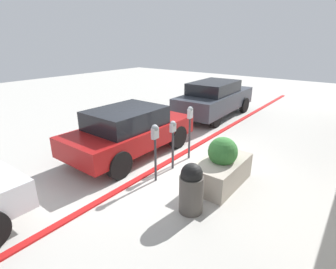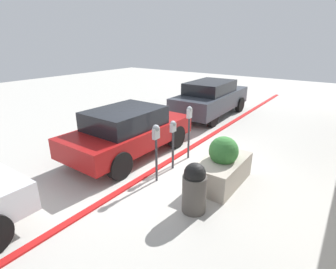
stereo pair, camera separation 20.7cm
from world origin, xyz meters
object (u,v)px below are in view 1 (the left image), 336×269
at_px(parked_car_middle, 130,130).
at_px(planter_box, 222,167).
at_px(parking_meter_nearest, 155,139).
at_px(parking_meter_middle, 190,122).
at_px(parking_meter_second, 173,135).
at_px(parked_car_rear, 215,98).
at_px(trash_bin, 191,188).

bearing_deg(parked_car_middle, planter_box, -87.94).
bearing_deg(parking_meter_nearest, parking_meter_middle, 2.24).
bearing_deg(parking_meter_second, parked_car_rear, 16.52).
relative_size(planter_box, parked_car_rear, 0.35).
relative_size(parking_meter_nearest, trash_bin, 1.37).
height_order(planter_box, trash_bin, planter_box).
bearing_deg(parked_car_rear, parking_meter_nearest, -167.04).
xyz_separation_m(planter_box, parked_car_middle, (-0.08, 3.02, 0.33)).
xyz_separation_m(parking_meter_nearest, parking_meter_middle, (1.62, 0.06, 0.02)).
bearing_deg(parking_meter_middle, parked_car_middle, 118.52).
distance_m(planter_box, parked_car_rear, 6.16).
xyz_separation_m(parking_meter_middle, planter_box, (-0.78, -1.44, -0.67)).
relative_size(parking_meter_second, planter_box, 0.81).
bearing_deg(planter_box, parking_meter_nearest, 121.48).
bearing_deg(parked_car_rear, parked_car_middle, 178.08).
bearing_deg(parking_meter_second, trash_bin, -132.58).
relative_size(parking_meter_middle, trash_bin, 1.47).
bearing_deg(planter_box, parked_car_middle, 91.55).
xyz_separation_m(parking_meter_nearest, parked_car_middle, (0.76, 1.65, -0.32)).
xyz_separation_m(parking_meter_nearest, planter_box, (0.84, -1.37, -0.65)).
xyz_separation_m(parking_meter_second, trash_bin, (-1.32, -1.44, -0.43)).
xyz_separation_m(parking_meter_nearest, trash_bin, (-0.53, -1.38, -0.57)).
xyz_separation_m(parking_meter_second, parked_car_middle, (-0.03, 1.59, -0.19)).
distance_m(parking_meter_nearest, parking_meter_second, 0.81).
xyz_separation_m(parking_meter_second, parking_meter_middle, (0.83, 0.01, 0.16)).
height_order(parking_meter_second, planter_box, parking_meter_second).
bearing_deg(trash_bin, parking_meter_second, 47.42).
height_order(parking_meter_nearest, parking_meter_middle, parking_meter_middle).
bearing_deg(parked_car_rear, parking_meter_second, -165.50).
distance_m(planter_box, parked_car_middle, 3.04).
bearing_deg(parked_car_middle, trash_bin, -112.50).
bearing_deg(trash_bin, parking_meter_middle, 33.94).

